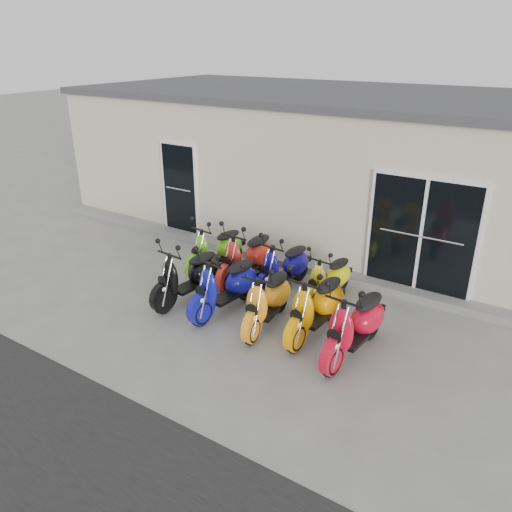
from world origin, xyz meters
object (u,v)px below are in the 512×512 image
object	(u,v)px
scooter_front_black	(187,268)
scooter_front_orange_a	(268,292)
scooter_back_blue	(284,260)
scooter_front_orange_b	(317,298)
scooter_front_red	(356,316)
scooter_back_red	(247,250)
scooter_front_blue	(226,278)
scooter_back_yellow	(329,273)
scooter_back_green	(216,243)

from	to	relation	value
scooter_front_black	scooter_front_orange_a	world-z (taller)	scooter_front_black
scooter_back_blue	scooter_front_orange_b	bearing A→B (deg)	-34.18
scooter_front_black	scooter_front_red	bearing A→B (deg)	5.58
scooter_front_black	scooter_back_blue	bearing A→B (deg)	51.87
scooter_back_red	scooter_front_blue	bearing A→B (deg)	-70.42
scooter_front_orange_a	scooter_front_red	size ratio (longest dim) A/B	0.93
scooter_front_orange_a	scooter_back_red	bearing A→B (deg)	128.40
scooter_front_black	scooter_front_blue	xyz separation A→B (m)	(0.83, 0.04, 0.01)
scooter_front_orange_b	scooter_front_red	size ratio (longest dim) A/B	0.97
scooter_front_black	scooter_back_blue	world-z (taller)	scooter_front_black
scooter_front_orange_a	scooter_back_yellow	world-z (taller)	scooter_front_orange_a
scooter_back_red	scooter_front_red	bearing A→B (deg)	-21.46
scooter_front_orange_a	scooter_back_green	size ratio (longest dim) A/B	1.03
scooter_front_orange_a	scooter_front_blue	bearing A→B (deg)	171.45
scooter_front_orange_a	scooter_back_yellow	size ratio (longest dim) A/B	1.12
scooter_front_black	scooter_back_red	world-z (taller)	scooter_back_red
scooter_front_orange_a	scooter_back_green	world-z (taller)	scooter_front_orange_a
scooter_front_black	scooter_front_orange_b	world-z (taller)	scooter_front_orange_b
scooter_back_green	scooter_back_blue	world-z (taller)	scooter_back_green
scooter_front_blue	scooter_front_orange_a	distance (m)	0.88
scooter_front_black	scooter_front_orange_b	xyz separation A→B (m)	(2.52, 0.22, 0.02)
scooter_front_blue	scooter_back_yellow	distance (m)	1.92
scooter_back_blue	scooter_front_red	bearing A→B (deg)	-26.10
scooter_front_orange_a	scooter_front_black	bearing A→B (deg)	173.72
scooter_front_orange_a	scooter_front_orange_b	size ratio (longest dim) A/B	0.96
scooter_back_green	scooter_back_blue	xyz separation A→B (m)	(1.63, 0.00, -0.00)
scooter_front_black	scooter_front_blue	size ratio (longest dim) A/B	0.98
scooter_front_black	scooter_back_blue	xyz separation A→B (m)	(1.27, 1.33, -0.03)
scooter_front_black	scooter_back_blue	size ratio (longest dim) A/B	1.05
scooter_front_blue	scooter_back_red	distance (m)	1.27
scooter_back_blue	scooter_back_yellow	world-z (taller)	scooter_back_blue
scooter_back_red	scooter_back_yellow	bearing A→B (deg)	7.28
scooter_front_red	scooter_back_blue	distance (m)	2.41
scooter_front_orange_b	scooter_back_yellow	size ratio (longest dim) A/B	1.17
scooter_front_orange_a	scooter_back_blue	xyz separation A→B (m)	(-0.44, 1.31, -0.02)
scooter_front_blue	scooter_front_red	bearing A→B (deg)	5.71
scooter_front_orange_b	scooter_front_red	distance (m)	0.79
scooter_front_orange_a	scooter_front_red	bearing A→B (deg)	-7.49
scooter_front_blue	scooter_front_red	size ratio (longest dim) A/B	0.97
scooter_front_red	scooter_back_red	size ratio (longest dim) A/B	1.02
scooter_front_red	scooter_back_yellow	distance (m)	1.78
scooter_front_red	scooter_back_yellow	xyz separation A→B (m)	(-1.09, 1.40, -0.12)
scooter_front_black	scooter_front_red	size ratio (longest dim) A/B	0.95
scooter_front_red	scooter_back_red	bearing A→B (deg)	161.18
scooter_front_red	scooter_back_red	distance (m)	3.08
scooter_front_blue	scooter_front_red	world-z (taller)	scooter_front_red
scooter_front_blue	scooter_back_blue	distance (m)	1.36
scooter_back_yellow	scooter_front_orange_a	bearing A→B (deg)	-102.25
scooter_front_orange_a	scooter_back_red	xyz separation A→B (m)	(-1.25, 1.24, 0.03)
scooter_front_black	scooter_front_red	world-z (taller)	scooter_front_red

